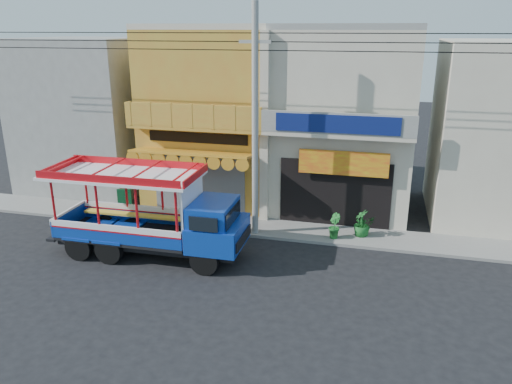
% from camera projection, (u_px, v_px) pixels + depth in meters
% --- Properties ---
extents(ground, '(90.00, 90.00, 0.00)m').
position_uv_depth(ground, '(260.00, 275.00, 17.16)').
color(ground, black).
rests_on(ground, ground).
extents(sidewalk, '(30.00, 2.00, 0.12)m').
position_uv_depth(sidewalk, '(283.00, 230.00, 20.82)').
color(sidewalk, slate).
rests_on(sidewalk, ground).
extents(shophouse_left, '(6.00, 7.50, 8.24)m').
position_uv_depth(shophouse_left, '(219.00, 114.00, 24.12)').
color(shophouse_left, '#BE7B2A').
rests_on(shophouse_left, ground).
extents(shophouse_right, '(6.00, 6.75, 8.24)m').
position_uv_depth(shophouse_right, '(344.00, 119.00, 22.72)').
color(shophouse_right, beige).
rests_on(shophouse_right, ground).
extents(party_pilaster, '(0.35, 0.30, 8.00)m').
position_uv_depth(party_pilaster, '(264.00, 131.00, 20.59)').
color(party_pilaster, beige).
rests_on(party_pilaster, ground).
extents(filler_building_left, '(6.00, 6.00, 7.60)m').
position_uv_depth(filler_building_left, '(91.00, 114.00, 25.89)').
color(filler_building_left, gray).
rests_on(filler_building_left, ground).
extents(filler_building_right, '(6.00, 6.00, 7.60)m').
position_uv_depth(filler_building_right, '(510.00, 133.00, 21.22)').
color(filler_building_right, beige).
rests_on(filler_building_right, ground).
extents(utility_pole, '(28.00, 0.26, 9.00)m').
position_uv_depth(utility_pole, '(259.00, 113.00, 18.81)').
color(utility_pole, gray).
rests_on(utility_pole, ground).
extents(songthaew_truck, '(7.24, 2.52, 3.37)m').
position_uv_depth(songthaew_truck, '(162.00, 216.00, 18.00)').
color(songthaew_truck, black).
rests_on(songthaew_truck, ground).
extents(green_sign, '(0.65, 0.39, 1.00)m').
position_uv_depth(green_sign, '(125.00, 201.00, 22.75)').
color(green_sign, black).
rests_on(green_sign, sidewalk).
extents(potted_plant_a, '(1.00, 0.98, 0.85)m').
position_uv_depth(potted_plant_a, '(364.00, 225.00, 19.99)').
color(potted_plant_a, '#1C6325').
rests_on(potted_plant_a, sidewalk).
extents(potted_plant_b, '(0.57, 0.65, 0.99)m').
position_uv_depth(potted_plant_b, '(334.00, 226.00, 19.75)').
color(potted_plant_b, '#1C6325').
rests_on(potted_plant_b, sidewalk).
extents(potted_plant_c, '(0.62, 0.62, 1.09)m').
position_uv_depth(potted_plant_c, '(361.00, 223.00, 19.89)').
color(potted_plant_c, '#1C6325').
rests_on(potted_plant_c, sidewalk).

